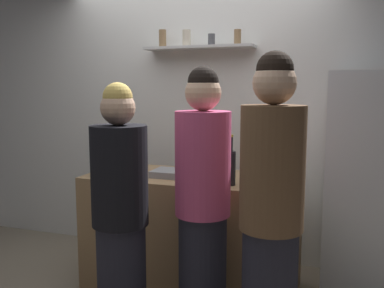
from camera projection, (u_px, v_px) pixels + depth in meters
name	position (u px, v px, depth m)	size (l,w,h in m)	color
back_wall_assembly	(198.00, 117.00, 3.94)	(4.80, 0.32, 2.60)	white
refrigerator	(365.00, 185.00, 3.16)	(0.59, 0.64, 1.70)	silver
counter	(192.00, 232.00, 3.29)	(1.63, 0.70, 0.90)	#9E7A51
baking_pan	(175.00, 173.00, 3.20)	(0.34, 0.24, 0.05)	gray
utensil_holder	(289.00, 168.00, 3.23)	(0.09, 0.09, 0.22)	#B2B2B7
wine_bottle_dark_glass	(231.00, 166.00, 2.91)	(0.07, 0.07, 0.36)	black
wine_bottle_pale_glass	(123.00, 164.00, 3.08)	(0.08, 0.08, 0.30)	#B2BFB2
water_bottle_plastic	(96.00, 164.00, 3.22)	(0.08, 0.08, 0.21)	silver
person_pink_top	(203.00, 207.00, 2.57)	(0.34, 0.34, 1.71)	#262633
person_blonde	(120.00, 219.00, 2.53)	(0.34, 0.34, 1.61)	#262633
person_brown_jacket	(271.00, 219.00, 2.22)	(0.34, 0.34, 1.76)	#262633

